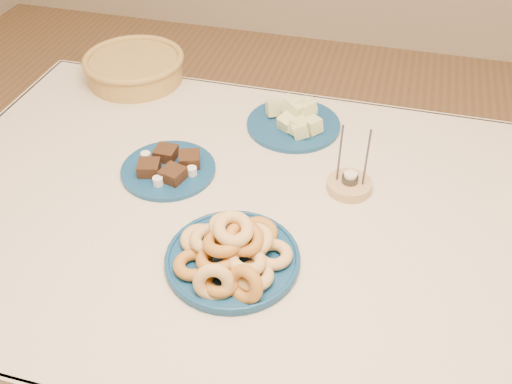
{
  "coord_description": "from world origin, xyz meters",
  "views": [
    {
      "loc": [
        0.25,
        -0.97,
        1.67
      ],
      "look_at": [
        0.0,
        -0.05,
        0.85
      ],
      "focal_mm": 40.0,
      "sensor_mm": 36.0,
      "label": 1
    }
  ],
  "objects_px": {
    "donut_platter": "(232,253)",
    "brownie_plate": "(169,168)",
    "candle_holder": "(349,184)",
    "dining_table": "(261,242)",
    "wicker_basket": "(134,67)",
    "melon_plate": "(295,120)"
  },
  "relations": [
    {
      "from": "dining_table",
      "to": "brownie_plate",
      "type": "bearing_deg",
      "value": 163.18
    },
    {
      "from": "wicker_basket",
      "to": "donut_platter",
      "type": "bearing_deg",
      "value": -52.02
    },
    {
      "from": "donut_platter",
      "to": "melon_plate",
      "type": "relative_size",
      "value": 0.94
    },
    {
      "from": "dining_table",
      "to": "wicker_basket",
      "type": "height_order",
      "value": "wicker_basket"
    },
    {
      "from": "donut_platter",
      "to": "melon_plate",
      "type": "xyz_separation_m",
      "value": [
        0.02,
        0.55,
        -0.01
      ]
    },
    {
      "from": "brownie_plate",
      "to": "wicker_basket",
      "type": "xyz_separation_m",
      "value": [
        -0.28,
        0.42,
        0.03
      ]
    },
    {
      "from": "wicker_basket",
      "to": "candle_holder",
      "type": "distance_m",
      "value": 0.82
    },
    {
      "from": "melon_plate",
      "to": "candle_holder",
      "type": "bearing_deg",
      "value": -50.9
    },
    {
      "from": "donut_platter",
      "to": "candle_holder",
      "type": "bearing_deg",
      "value": 56.64
    },
    {
      "from": "dining_table",
      "to": "candle_holder",
      "type": "relative_size",
      "value": 9.22
    },
    {
      "from": "candle_holder",
      "to": "brownie_plate",
      "type": "bearing_deg",
      "value": -173.67
    },
    {
      "from": "dining_table",
      "to": "donut_platter",
      "type": "height_order",
      "value": "donut_platter"
    },
    {
      "from": "brownie_plate",
      "to": "dining_table",
      "type": "bearing_deg",
      "value": -16.82
    },
    {
      "from": "donut_platter",
      "to": "melon_plate",
      "type": "bearing_deg",
      "value": 88.16
    },
    {
      "from": "melon_plate",
      "to": "wicker_basket",
      "type": "distance_m",
      "value": 0.57
    },
    {
      "from": "melon_plate",
      "to": "candle_holder",
      "type": "distance_m",
      "value": 0.3
    },
    {
      "from": "donut_platter",
      "to": "wicker_basket",
      "type": "relative_size",
      "value": 0.78
    },
    {
      "from": "donut_platter",
      "to": "brownie_plate",
      "type": "height_order",
      "value": "donut_platter"
    },
    {
      "from": "donut_platter",
      "to": "brownie_plate",
      "type": "bearing_deg",
      "value": 133.75
    },
    {
      "from": "donut_platter",
      "to": "wicker_basket",
      "type": "height_order",
      "value": "donut_platter"
    },
    {
      "from": "donut_platter",
      "to": "brownie_plate",
      "type": "xyz_separation_m",
      "value": [
        -0.25,
        0.26,
        -0.02
      ]
    },
    {
      "from": "wicker_basket",
      "to": "candle_holder",
      "type": "height_order",
      "value": "candle_holder"
    }
  ]
}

